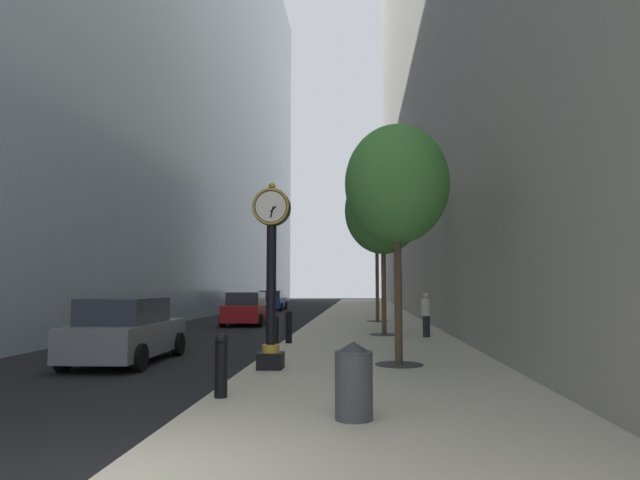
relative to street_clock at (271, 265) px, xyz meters
The scene contains 16 objects.
ground_plane 20.08m from the street_clock, 91.68° to the left, with size 110.00×110.00×0.00m, color black.
sidewalk_right 23.16m from the street_clock, 84.12° to the left, with size 5.88×80.00×0.14m, color #BCB29E.
building_block_left 31.10m from the street_clock, 118.15° to the left, with size 9.00×80.00×38.95m.
street_clock is the anchor object (origin of this frame).
bollard_nearest 3.55m from the street_clock, 95.63° to the right, with size 0.22×0.22×1.05m.
bollard_third 3.07m from the street_clock, 96.87° to the left, with size 0.22×0.22×1.05m.
bollard_fourth 5.61m from the street_clock, 93.27° to the left, with size 0.22×0.22×1.05m.
street_tree_near 3.54m from the street_clock, 15.75° to the left, with size 2.46×2.46×5.65m.
street_tree_mid_near 9.28m from the street_clock, 71.41° to the left, with size 2.90×2.90×6.35m.
street_tree_mid_far 16.67m from the street_clock, 79.99° to the left, with size 2.43×2.43×6.41m.
trash_bin 5.08m from the street_clock, 66.79° to the right, with size 0.53×0.53×1.05m.
pedestrian_walking 8.99m from the street_clock, 60.83° to the left, with size 0.48×0.48×1.59m.
car_grey_near 4.61m from the street_clock, 158.00° to the left, with size 2.10×4.32×1.65m.
car_red_mid 15.54m from the street_clock, 103.97° to the left, with size 2.11×4.10×1.65m.
car_white_far 22.22m from the street_clock, 102.85° to the left, with size 2.02×4.57×1.56m.
car_blue_trailing 32.07m from the street_clock, 99.27° to the left, with size 2.12×4.31×1.60m.
Camera 1 is at (2.56, -4.85, 1.95)m, focal length 30.29 mm.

